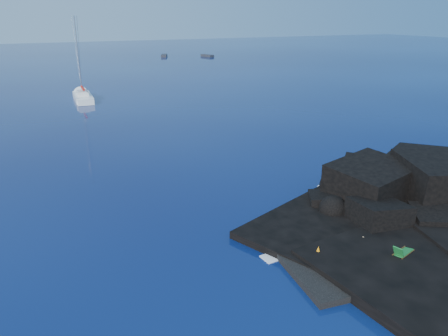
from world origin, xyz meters
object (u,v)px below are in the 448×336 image
(sailboat, at_px, (83,100))
(deck_chair, at_px, (404,249))
(sunbather, at_px, (360,242))
(marker_cone, at_px, (318,251))
(distant_boat_a, at_px, (164,57))
(distant_boat_b, at_px, (207,57))

(sailboat, bearing_deg, deck_chair, -78.30)
(sailboat, distance_m, sunbather, 53.39)
(sunbather, xyz_separation_m, marker_cone, (-2.86, -0.01, 0.11))
(sunbather, distance_m, distant_boat_a, 117.33)
(deck_chair, xyz_separation_m, distant_boat_a, (23.33, 116.79, -0.84))
(marker_cone, bearing_deg, sunbather, 0.25)
(deck_chair, relative_size, distant_boat_a, 0.28)
(distant_boat_a, bearing_deg, sunbather, -80.59)
(sunbather, height_order, distant_boat_a, sunbather)
(deck_chair, bearing_deg, sailboat, 82.08)
(deck_chair, height_order, sunbather, deck_chair)
(sunbather, distance_m, marker_cone, 2.87)
(sunbather, relative_size, marker_cone, 3.30)
(sunbather, height_order, distant_boat_b, sunbather)
(sunbather, bearing_deg, deck_chair, -86.05)
(sailboat, bearing_deg, sunbather, -79.18)
(deck_chair, distance_m, distant_boat_b, 116.63)
(marker_cone, relative_size, distant_boat_a, 0.11)
(sunbather, relative_size, distant_boat_a, 0.37)
(deck_chair, height_order, distant_boat_b, deck_chair)
(distant_boat_a, height_order, distant_boat_b, distant_boat_a)
(distant_boat_a, xyz_separation_m, distant_boat_b, (11.84, -5.59, 0.00))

